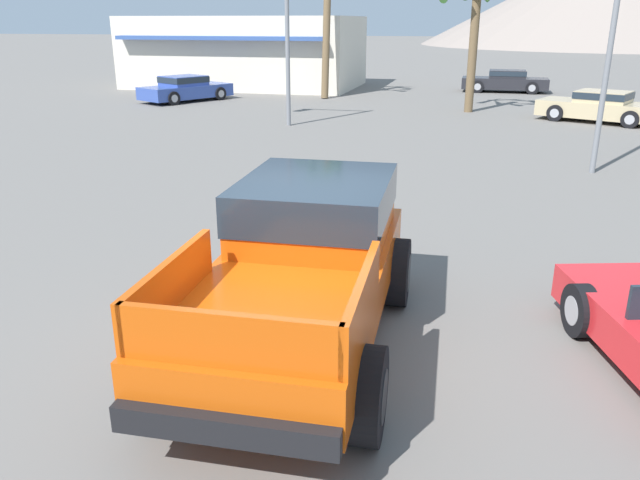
{
  "coord_description": "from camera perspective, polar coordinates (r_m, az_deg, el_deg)",
  "views": [
    {
      "loc": [
        1.93,
        -6.62,
        3.73
      ],
      "look_at": [
        0.03,
        0.74,
        1.04
      ],
      "focal_mm": 35.0,
      "sensor_mm": 36.0,
      "label": 1
    }
  ],
  "objects": [
    {
      "name": "traffic_light_main",
      "position": [
        23.96,
        -5.78,
        20.23
      ],
      "size": [
        3.09,
        0.38,
        5.94
      ],
      "rotation": [
        0.0,
        0.0,
        3.14
      ],
      "color": "slate",
      "rests_on": "ground_plane"
    },
    {
      "name": "ground_plane",
      "position": [
        7.84,
        -1.61,
        -8.97
      ],
      "size": [
        320.0,
        320.0,
        0.0
      ],
      "primitive_type": "plane",
      "color": "slate"
    },
    {
      "name": "orange_pickup_truck",
      "position": [
        7.48,
        -1.34,
        -1.41
      ],
      "size": [
        2.52,
        5.24,
        1.86
      ],
      "rotation": [
        0.0,
        0.0,
        0.04
      ],
      "color": "#CC4C0C",
      "rests_on": "ground_plane"
    },
    {
      "name": "parked_car_blue",
      "position": [
        31.86,
        -12.21,
        13.41
      ],
      "size": [
        3.7,
        4.77,
        1.21
      ],
      "rotation": [
        0.0,
        0.0,
        5.79
      ],
      "color": "#334C9E",
      "rests_on": "ground_plane"
    },
    {
      "name": "storefront_building",
      "position": [
        38.73,
        -6.77,
        16.72
      ],
      "size": [
        13.05,
        8.18,
        3.97
      ],
      "color": "beige",
      "rests_on": "ground_plane"
    },
    {
      "name": "parked_car_tan",
      "position": [
        26.89,
        24.21,
        11.1
      ],
      "size": [
        4.73,
        3.38,
        1.18
      ],
      "rotation": [
        0.0,
        0.0,
        1.16
      ],
      "color": "tan",
      "rests_on": "ground_plane"
    },
    {
      "name": "palm_tree_tall",
      "position": [
        27.97,
        14.11,
        20.17
      ],
      "size": [
        2.85,
        2.68,
        5.7
      ],
      "color": "brown",
      "rests_on": "ground_plane"
    },
    {
      "name": "parked_car_dark",
      "position": [
        36.74,
        16.59,
        13.78
      ],
      "size": [
        4.56,
        1.89,
        1.17
      ],
      "rotation": [
        0.0,
        0.0,
        1.57
      ],
      "color": "#232328",
      "rests_on": "ground_plane"
    },
    {
      "name": "parked_car_white",
      "position": [
        37.1,
        -5.7,
        14.46
      ],
      "size": [
        4.16,
        4.18,
        1.11
      ],
      "rotation": [
        0.0,
        0.0,
        3.92
      ],
      "color": "white",
      "rests_on": "ground_plane"
    }
  ]
}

